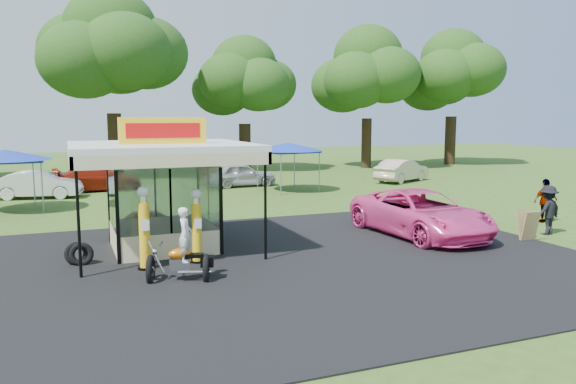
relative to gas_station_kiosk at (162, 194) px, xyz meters
The scene contains 22 objects.
ground 5.67m from the gas_station_kiosk, 68.18° to the right, with size 120.00×120.00×0.00m, color #335219.
asphalt_apron 4.01m from the gas_station_kiosk, 56.26° to the right, with size 20.00×14.00×0.04m, color black.
gas_station_kiosk is the anchor object (origin of this frame).
gas_pump_left 2.58m from the gas_station_kiosk, 110.61° to the right, with size 0.44×0.44×2.34m.
gas_pump_right 2.35m from the gas_station_kiosk, 74.12° to the right, with size 0.40×0.40×2.16m.
motorcycle 3.90m from the gas_station_kiosk, 91.75° to the right, with size 1.76×1.20×2.00m.
spare_tires 3.15m from the gas_station_kiosk, 156.01° to the right, with size 0.81×0.48×0.69m.
a_frame_sign 12.25m from the gas_station_kiosk, 16.01° to the right, with size 0.59×0.54×1.04m.
kiosk_car 2.56m from the gas_station_kiosk, 90.00° to the left, with size 1.13×2.82×0.96m, color yellow.
pink_sedan 8.94m from the gas_station_kiosk, ahead, with size 2.69×5.83×1.62m, color #FD459E.
spectator_east_a 13.50m from the gas_station_kiosk, 11.97° to the right, with size 1.14×0.66×1.77m, color black.
spectator_east_b 14.99m from the gas_station_kiosk, ahead, with size 1.03×0.43×1.76m, color gray.
bg_car_a 14.54m from the gas_station_kiosk, 106.69° to the left, with size 1.51×4.32×1.42m, color white.
bg_car_b 15.93m from the gas_station_kiosk, 93.85° to the left, with size 1.95×4.79×1.39m, color maroon.
bg_car_c 16.47m from the gas_station_kiosk, 64.41° to the left, with size 1.71×4.24×1.44m, color #ABABAF.
bg_car_e 22.12m from the gas_station_kiosk, 37.22° to the left, with size 1.56×4.48×1.48m, color beige.
tent_west 11.28m from the gas_station_kiosk, 117.83° to the left, with size 3.96×3.96×2.77m.
tent_east 14.81m from the gas_station_kiosk, 52.70° to the left, with size 3.95×3.95×2.76m.
oak_far_c 24.06m from the gas_station_kiosk, 88.71° to the left, with size 10.69×10.69×12.60m.
oak_far_d 27.16m from the gas_station_kiosk, 67.02° to the left, with size 8.57×8.57×10.21m.
oak_far_e 31.55m from the gas_station_kiosk, 48.52° to the left, with size 9.56×9.56×11.38m.
oak_far_f 37.98m from the gas_station_kiosk, 38.82° to the left, with size 9.61×9.61×11.58m.
Camera 1 is at (-4.80, -12.73, 4.18)m, focal length 35.00 mm.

